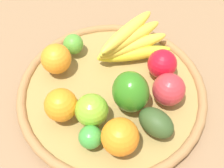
# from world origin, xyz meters

# --- Properties ---
(ground_plane) EXTENTS (2.40, 2.40, 0.00)m
(ground_plane) POSITION_xyz_m (0.00, 0.00, 0.00)
(ground_plane) COLOR #8C6A49
(ground_plane) RESTS_ON ground
(basket) EXTENTS (0.44, 0.44, 0.03)m
(basket) POSITION_xyz_m (0.00, 0.00, 0.02)
(basket) COLOR olive
(basket) RESTS_ON ground_plane
(banana_bunch) EXTENTS (0.15, 0.19, 0.07)m
(banana_bunch) POSITION_xyz_m (-0.02, 0.12, 0.07)
(banana_bunch) COLOR yellow
(banana_bunch) RESTS_ON basket
(orange_0) EXTENTS (0.08, 0.08, 0.07)m
(orange_0) POSITION_xyz_m (-0.05, -0.11, 0.07)
(orange_0) COLOR orange
(orange_0) RESTS_ON basket
(avocado) EXTENTS (0.09, 0.06, 0.05)m
(avocado) POSITION_xyz_m (0.13, -0.03, 0.06)
(avocado) COLOR #324C22
(avocado) RESTS_ON basket
(lime_1) EXTENTS (0.07, 0.07, 0.05)m
(lime_1) POSITION_xyz_m (-0.14, 0.04, 0.06)
(lime_1) COLOR #539D33
(lime_1) RESTS_ON basket
(apple_0) EXTENTS (0.09, 0.09, 0.07)m
(apple_0) POSITION_xyz_m (0.01, -0.09, 0.07)
(apple_0) COLOR #7CB42B
(apple_0) RESTS_ON basket
(orange_1) EXTENTS (0.10, 0.10, 0.07)m
(orange_1) POSITION_xyz_m (-0.14, -0.02, 0.07)
(orange_1) COLOR orange
(orange_1) RESTS_ON basket
(bell_pepper) EXTENTS (0.11, 0.11, 0.10)m
(bell_pepper) POSITION_xyz_m (0.06, -0.01, 0.08)
(bell_pepper) COLOR #30771A
(bell_pepper) RESTS_ON basket
(apple_2) EXTENTS (0.10, 0.10, 0.07)m
(apple_2) POSITION_xyz_m (0.07, 0.10, 0.07)
(apple_2) COLOR red
(apple_2) RESTS_ON basket
(lime_0) EXTENTS (0.06, 0.06, 0.05)m
(lime_0) POSITION_xyz_m (0.04, -0.13, 0.06)
(lime_0) COLOR green
(lime_0) RESTS_ON basket
(apple_1) EXTENTS (0.10, 0.10, 0.07)m
(apple_1) POSITION_xyz_m (0.12, 0.05, 0.07)
(apple_1) COLOR #C22F37
(apple_1) RESTS_ON basket
(orange_2) EXTENTS (0.11, 0.11, 0.08)m
(orange_2) POSITION_xyz_m (0.09, -0.11, 0.07)
(orange_2) COLOR orange
(orange_2) RESTS_ON basket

